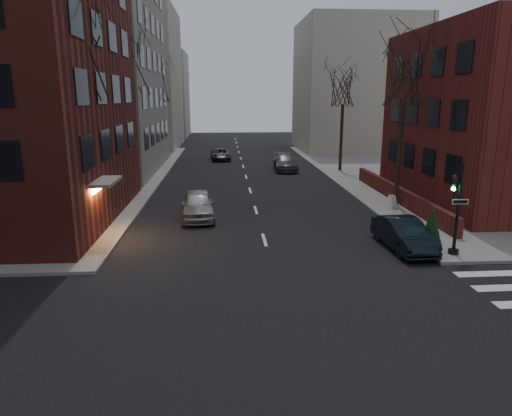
{
  "coord_description": "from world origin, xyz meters",
  "views": [
    {
      "loc": [
        -1.91,
        -9.16,
        6.83
      ],
      "look_at": [
        -0.52,
        10.42,
        2.0
      ],
      "focal_mm": 32.0,
      "sensor_mm": 36.0,
      "label": 1
    }
  ],
  "objects_px": {
    "tree_left_c": "(155,84)",
    "car_lane_far": "(221,154)",
    "sandwich_board": "(392,202)",
    "traffic_signal": "(456,215)",
    "parked_sedan": "(403,234)",
    "streetlamp_near": "(129,136)",
    "tree_right_b": "(344,87)",
    "car_lane_silver": "(198,205)",
    "tree_left_b": "(127,67)",
    "evergreen_shrub": "(431,228)",
    "tree_right_a": "(405,75)",
    "car_lane_gray": "(285,162)",
    "streetlamp_far": "(165,120)",
    "tree_left_a": "(76,60)"
  },
  "relations": [
    {
      "from": "tree_right_b",
      "to": "parked_sedan",
      "type": "relative_size",
      "value": 2.14
    },
    {
      "from": "car_lane_silver",
      "to": "car_lane_gray",
      "type": "height_order",
      "value": "car_lane_silver"
    },
    {
      "from": "traffic_signal",
      "to": "tree_left_a",
      "type": "height_order",
      "value": "tree_left_a"
    },
    {
      "from": "tree_left_a",
      "to": "car_lane_silver",
      "type": "relative_size",
      "value": 2.22
    },
    {
      "from": "car_lane_far",
      "to": "sandwich_board",
      "type": "distance_m",
      "value": 25.85
    },
    {
      "from": "car_lane_gray",
      "to": "traffic_signal",
      "type": "bearing_deg",
      "value": -77.98
    },
    {
      "from": "streetlamp_near",
      "to": "streetlamp_far",
      "type": "xyz_separation_m",
      "value": [
        0.0,
        20.0,
        0.0
      ]
    },
    {
      "from": "tree_right_b",
      "to": "car_lane_far",
      "type": "height_order",
      "value": "tree_right_b"
    },
    {
      "from": "tree_right_a",
      "to": "sandwich_board",
      "type": "relative_size",
      "value": 11.83
    },
    {
      "from": "tree_left_b",
      "to": "streetlamp_near",
      "type": "bearing_deg",
      "value": -81.47
    },
    {
      "from": "tree_left_c",
      "to": "car_lane_far",
      "type": "distance_m",
      "value": 9.93
    },
    {
      "from": "sandwich_board",
      "to": "traffic_signal",
      "type": "bearing_deg",
      "value": -100.86
    },
    {
      "from": "parked_sedan",
      "to": "car_lane_silver",
      "type": "xyz_separation_m",
      "value": [
        -9.65,
        6.18,
        0.08
      ]
    },
    {
      "from": "car_lane_gray",
      "to": "tree_left_c",
      "type": "bearing_deg",
      "value": 154.91
    },
    {
      "from": "tree_right_b",
      "to": "car_lane_gray",
      "type": "xyz_separation_m",
      "value": [
        -4.91,
        1.35,
        -6.84
      ]
    },
    {
      "from": "traffic_signal",
      "to": "streetlamp_near",
      "type": "height_order",
      "value": "streetlamp_near"
    },
    {
      "from": "traffic_signal",
      "to": "car_lane_far",
      "type": "distance_m",
      "value": 33.54
    },
    {
      "from": "tree_right_a",
      "to": "tree_left_c",
      "type": "bearing_deg",
      "value": 128.66
    },
    {
      "from": "sandwich_board",
      "to": "tree_right_a",
      "type": "bearing_deg",
      "value": 44.82
    },
    {
      "from": "tree_right_b",
      "to": "streetlamp_near",
      "type": "xyz_separation_m",
      "value": [
        -17.0,
        -10.0,
        -3.35
      ]
    },
    {
      "from": "streetlamp_near",
      "to": "sandwich_board",
      "type": "relative_size",
      "value": 7.64
    },
    {
      "from": "parked_sedan",
      "to": "streetlamp_near",
      "type": "bearing_deg",
      "value": 137.3
    },
    {
      "from": "tree_left_c",
      "to": "streetlamp_far",
      "type": "height_order",
      "value": "tree_left_c"
    },
    {
      "from": "streetlamp_far",
      "to": "car_lane_silver",
      "type": "height_order",
      "value": "streetlamp_far"
    },
    {
      "from": "traffic_signal",
      "to": "sandwich_board",
      "type": "height_order",
      "value": "traffic_signal"
    },
    {
      "from": "tree_left_c",
      "to": "car_lane_far",
      "type": "relative_size",
      "value": 2.2
    },
    {
      "from": "streetlamp_near",
      "to": "car_lane_silver",
      "type": "xyz_separation_m",
      "value": [
        4.75,
        -5.63,
        -3.45
      ]
    },
    {
      "from": "car_lane_silver",
      "to": "tree_right_b",
      "type": "bearing_deg",
      "value": 48.02
    },
    {
      "from": "tree_left_a",
      "to": "car_lane_silver",
      "type": "distance_m",
      "value": 9.66
    },
    {
      "from": "car_lane_silver",
      "to": "tree_left_c",
      "type": "bearing_deg",
      "value": 98.86
    },
    {
      "from": "tree_left_a",
      "to": "tree_right_a",
      "type": "relative_size",
      "value": 1.06
    },
    {
      "from": "tree_left_b",
      "to": "tree_right_b",
      "type": "relative_size",
      "value": 1.18
    },
    {
      "from": "parked_sedan",
      "to": "car_lane_gray",
      "type": "distance_m",
      "value": 23.27
    },
    {
      "from": "tree_left_b",
      "to": "car_lane_far",
      "type": "xyz_separation_m",
      "value": [
        6.54,
        14.92,
        -8.3
      ]
    },
    {
      "from": "tree_left_b",
      "to": "tree_left_c",
      "type": "xyz_separation_m",
      "value": [
        0.0,
        14.0,
        -0.88
      ]
    },
    {
      "from": "car_lane_silver",
      "to": "car_lane_far",
      "type": "bearing_deg",
      "value": 83.33
    },
    {
      "from": "tree_right_b",
      "to": "car_lane_silver",
      "type": "relative_size",
      "value": 1.98
    },
    {
      "from": "car_lane_gray",
      "to": "sandwich_board",
      "type": "distance_m",
      "value": 16.62
    },
    {
      "from": "traffic_signal",
      "to": "tree_left_b",
      "type": "distance_m",
      "value": 24.87
    },
    {
      "from": "tree_right_b",
      "to": "parked_sedan",
      "type": "xyz_separation_m",
      "value": [
        -2.6,
        -21.81,
        -6.88
      ]
    },
    {
      "from": "sandwich_board",
      "to": "car_lane_far",
      "type": "bearing_deg",
      "value": 105.68
    },
    {
      "from": "parked_sedan",
      "to": "car_lane_gray",
      "type": "relative_size",
      "value": 0.84
    },
    {
      "from": "tree_left_c",
      "to": "evergreen_shrub",
      "type": "distance_m",
      "value": 34.93
    },
    {
      "from": "evergreen_shrub",
      "to": "tree_right_b",
      "type": "bearing_deg",
      "value": 86.14
    },
    {
      "from": "traffic_signal",
      "to": "sandwich_board",
      "type": "bearing_deg",
      "value": 87.56
    },
    {
      "from": "traffic_signal",
      "to": "tree_left_a",
      "type": "bearing_deg",
      "value": 163.35
    },
    {
      "from": "traffic_signal",
      "to": "streetlamp_near",
      "type": "xyz_separation_m",
      "value": [
        -16.14,
        13.01,
        2.33
      ]
    },
    {
      "from": "streetlamp_near",
      "to": "evergreen_shrub",
      "type": "distance_m",
      "value": 19.98
    },
    {
      "from": "traffic_signal",
      "to": "tree_right_b",
      "type": "bearing_deg",
      "value": 87.85
    },
    {
      "from": "traffic_signal",
      "to": "parked_sedan",
      "type": "xyz_separation_m",
      "value": [
        -1.74,
        1.2,
        -1.2
      ]
    }
  ]
}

